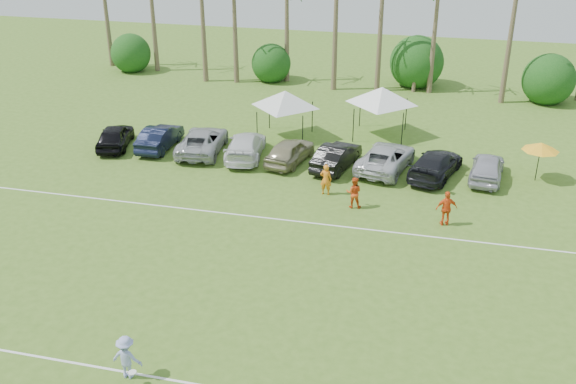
# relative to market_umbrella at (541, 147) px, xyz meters

# --- Properties ---
(field_lines) EXTENTS (80.00, 12.10, 0.01)m
(field_lines) POSITION_rel_market_umbrella_xyz_m (-13.79, -13.99, -2.02)
(field_lines) COLOR white
(field_lines) RESTS_ON ground
(bush_tree_0) EXTENTS (4.00, 4.00, 4.00)m
(bush_tree_0) POSITION_rel_market_umbrella_xyz_m (-32.79, 17.01, -0.23)
(bush_tree_0) COLOR brown
(bush_tree_0) RESTS_ON ground
(bush_tree_1) EXTENTS (4.00, 4.00, 4.00)m
(bush_tree_1) POSITION_rel_market_umbrella_xyz_m (-19.79, 17.01, -0.23)
(bush_tree_1) COLOR brown
(bush_tree_1) RESTS_ON ground
(bush_tree_2) EXTENTS (4.00, 4.00, 4.00)m
(bush_tree_2) POSITION_rel_market_umbrella_xyz_m (-7.79, 17.01, -0.23)
(bush_tree_2) COLOR brown
(bush_tree_2) RESTS_ON ground
(bush_tree_3) EXTENTS (4.00, 4.00, 4.00)m
(bush_tree_3) POSITION_rel_market_umbrella_xyz_m (2.21, 17.01, -0.23)
(bush_tree_3) COLOR brown
(bush_tree_3) RESTS_ON ground
(sideline_player_a) EXTENTS (0.64, 0.43, 1.72)m
(sideline_player_a) POSITION_rel_market_umbrella_xyz_m (-11.14, -4.58, -1.17)
(sideline_player_a) COLOR orange
(sideline_player_a) RESTS_ON ground
(sideline_player_b) EXTENTS (0.86, 0.70, 1.66)m
(sideline_player_b) POSITION_rel_market_umbrella_xyz_m (-9.46, -5.76, -1.20)
(sideline_player_b) COLOR #D64A17
(sideline_player_b) RESTS_ON ground
(sideline_player_c) EXTENTS (1.12, 0.71, 1.78)m
(sideline_player_c) POSITION_rel_market_umbrella_xyz_m (-4.83, -6.61, -1.14)
(sideline_player_c) COLOR #EE531A
(sideline_player_c) RESTS_ON ground
(canopy_tent_left) EXTENTS (4.58, 4.58, 3.71)m
(canopy_tent_left) POSITION_rel_market_umbrella_xyz_m (-15.32, 3.33, 1.15)
(canopy_tent_left) COLOR black
(canopy_tent_left) RESTS_ON ground
(canopy_tent_right) EXTENTS (4.78, 4.78, 3.87)m
(canopy_tent_right) POSITION_rel_market_umbrella_xyz_m (-9.33, 5.16, 1.29)
(canopy_tent_right) COLOR black
(canopy_tent_right) RESTS_ON ground
(market_umbrella) EXTENTS (2.03, 2.03, 2.26)m
(market_umbrella) POSITION_rel_market_umbrella_xyz_m (0.00, 0.00, 0.00)
(market_umbrella) COLOR black
(market_umbrella) RESTS_ON ground
(frisbee_player) EXTENTS (1.05, 0.79, 1.62)m
(frisbee_player) POSITION_rel_market_umbrella_xyz_m (-14.94, -20.16, -1.22)
(frisbee_player) COLOR #99A2D9
(frisbee_player) RESTS_ON ground
(parked_car_0) EXTENTS (2.75, 4.62, 1.47)m
(parked_car_0) POSITION_rel_market_umbrella_xyz_m (-25.35, -0.89, -1.29)
(parked_car_0) COLOR black
(parked_car_0) RESTS_ON ground
(parked_car_1) EXTENTS (1.64, 4.50, 1.47)m
(parked_car_1) POSITION_rel_market_umbrella_xyz_m (-22.52, -0.40, -1.29)
(parked_car_1) COLOR black
(parked_car_1) RESTS_ON ground
(parked_car_2) EXTENTS (3.01, 5.54, 1.47)m
(parked_car_2) POSITION_rel_market_umbrella_xyz_m (-19.69, -0.38, -1.29)
(parked_car_2) COLOR #A4A6A9
(parked_car_2) RESTS_ON ground
(parked_car_3) EXTENTS (2.77, 5.32, 1.47)m
(parked_car_3) POSITION_rel_market_umbrella_xyz_m (-16.86, -0.54, -1.29)
(parked_car_3) COLOR white
(parked_car_3) RESTS_ON ground
(parked_car_4) EXTENTS (2.57, 4.58, 1.47)m
(parked_car_4) POSITION_rel_market_umbrella_xyz_m (-14.03, -0.75, -1.29)
(parked_car_4) COLOR gray
(parked_car_4) RESTS_ON ground
(parked_car_5) EXTENTS (2.52, 4.70, 1.47)m
(parked_car_5) POSITION_rel_market_umbrella_xyz_m (-11.20, -0.89, -1.29)
(parked_car_5) COLOR black
(parked_car_5) RESTS_ON ground
(parked_car_6) EXTENTS (3.49, 5.69, 1.47)m
(parked_car_6) POSITION_rel_market_umbrella_xyz_m (-8.37, -0.43, -1.29)
(parked_car_6) COLOR silver
(parked_car_6) RESTS_ON ground
(parked_car_7) EXTENTS (3.40, 5.45, 1.47)m
(parked_car_7) POSITION_rel_market_umbrella_xyz_m (-5.54, -0.75, -1.29)
(parked_car_7) COLOR black
(parked_car_7) RESTS_ON ground
(parked_car_8) EXTENTS (2.25, 4.50, 1.47)m
(parked_car_8) POSITION_rel_market_umbrella_xyz_m (-2.71, -0.52, -1.29)
(parked_car_8) COLOR #AEADB8
(parked_car_8) RESTS_ON ground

